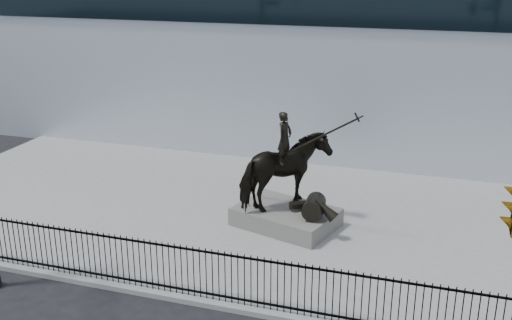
% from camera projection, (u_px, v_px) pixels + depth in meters
% --- Properties ---
extents(plaza, '(30.00, 12.00, 0.15)m').
position_uv_depth(plaza, '(293.00, 221.00, 21.11)').
color(plaza, gray).
rests_on(plaza, ground).
extents(building, '(44.00, 14.00, 9.00)m').
position_uv_depth(building, '(357.00, 46.00, 31.41)').
color(building, silver).
rests_on(building, ground).
extents(picket_fence, '(22.10, 0.10, 1.50)m').
position_uv_depth(picket_fence, '(239.00, 279.00, 15.67)').
color(picket_fence, black).
rests_on(picket_fence, plaza).
extents(statue_plinth, '(3.77, 3.08, 0.61)m').
position_uv_depth(statue_plinth, '(286.00, 217.00, 20.50)').
color(statue_plinth, '#625F59').
rests_on(statue_plinth, plaza).
extents(equestrian_statue, '(4.04, 3.11, 3.55)m').
position_uv_depth(equestrian_statue, '(288.00, 174.00, 19.96)').
color(equestrian_statue, black).
rests_on(equestrian_statue, statue_plinth).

